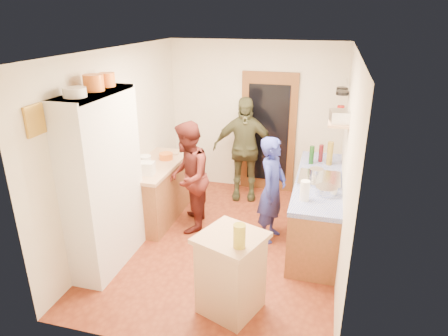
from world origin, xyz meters
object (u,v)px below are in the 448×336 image
at_px(person_left, 190,176).
at_px(island_base, 231,275).
at_px(person_back, 245,149).
at_px(person_hob, 273,191).
at_px(hutch_body, 104,183).
at_px(right_counter_base, 316,210).

bearing_deg(person_left, island_base, 20.52).
bearing_deg(person_back, person_left, -123.83).
height_order(person_left, person_back, person_back).
xyz_separation_m(person_hob, person_back, (-0.68, 1.24, 0.13)).
xyz_separation_m(hutch_body, person_back, (1.23, 2.31, -0.22)).
xyz_separation_m(island_base, person_left, (-1.01, 1.59, 0.38)).
bearing_deg(right_counter_base, person_back, 141.49).
distance_m(right_counter_base, person_hob, 0.71).
height_order(hutch_body, person_left, hutch_body).
height_order(hutch_body, person_hob, hutch_body).
height_order(island_base, person_left, person_left).
height_order(right_counter_base, person_left, person_left).
distance_m(hutch_body, island_base, 1.89).
distance_m(hutch_body, person_left, 1.34).
bearing_deg(person_hob, island_base, -175.22).
distance_m(right_counter_base, island_base, 1.95).
bearing_deg(person_hob, person_back, 40.95).
height_order(island_base, person_back, person_back).
xyz_separation_m(person_hob, person_left, (-1.21, 0.05, 0.06)).
height_order(person_hob, person_back, person_back).
distance_m(right_counter_base, person_left, 1.86).
bearing_deg(right_counter_base, island_base, -114.10).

